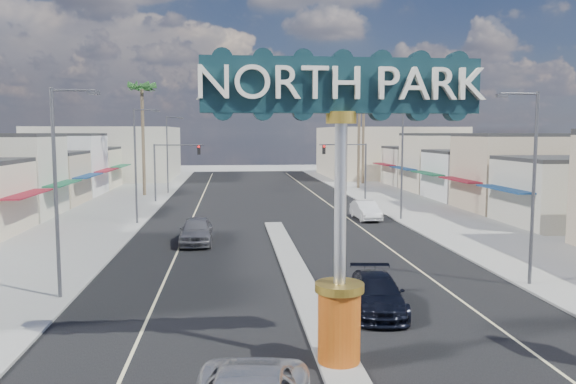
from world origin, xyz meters
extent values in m
plane|color=gray|center=(0.00, 30.00, 0.00)|extent=(160.00, 160.00, 0.00)
cube|color=black|center=(0.00, 30.00, 0.01)|extent=(20.00, 120.00, 0.01)
cube|color=gray|center=(0.00, 14.00, 0.08)|extent=(1.30, 30.00, 0.16)
cube|color=gray|center=(-14.00, 30.00, 0.06)|extent=(8.00, 120.00, 0.12)
cube|color=gray|center=(14.00, 30.00, 0.06)|extent=(8.00, 120.00, 0.12)
cube|color=beige|center=(-24.00, 43.00, 3.00)|extent=(12.00, 42.00, 6.00)
cube|color=#B7B29E|center=(24.00, 43.00, 3.00)|extent=(12.00, 42.00, 6.00)
cube|color=#B7B29E|center=(-22.00, 75.00, 4.00)|extent=(20.00, 20.00, 8.00)
cube|color=beige|center=(22.00, 75.00, 4.00)|extent=(20.00, 20.00, 8.00)
cylinder|color=#D64B10|center=(0.00, 2.00, 1.26)|extent=(1.30, 1.30, 2.20)
cylinder|color=gold|center=(0.00, 2.00, 2.49)|extent=(1.50, 1.50, 0.25)
cylinder|color=#B7B7BC|center=(0.00, 2.00, 5.01)|extent=(0.36, 0.36, 4.80)
cylinder|color=gold|center=(0.00, 2.00, 7.58)|extent=(0.90, 0.90, 0.35)
cube|color=#0F292F|center=(0.00, 2.00, 8.51)|extent=(8.20, 0.50, 1.60)
cylinder|color=#47474C|center=(-11.00, 44.00, 3.00)|extent=(0.18, 0.18, 6.00)
cylinder|color=#47474C|center=(-8.50, 44.00, 5.90)|extent=(5.00, 0.12, 0.12)
cube|color=black|center=(-6.50, 44.00, 5.40)|extent=(0.32, 0.32, 1.00)
sphere|color=red|center=(-6.50, 43.82, 5.72)|extent=(0.22, 0.22, 0.22)
cylinder|color=#47474C|center=(11.00, 44.00, 3.00)|extent=(0.18, 0.18, 6.00)
cylinder|color=#47474C|center=(8.50, 44.00, 5.90)|extent=(5.00, 0.12, 0.12)
cube|color=black|center=(6.50, 44.00, 5.40)|extent=(0.32, 0.32, 1.00)
sphere|color=red|center=(6.50, 43.82, 5.72)|extent=(0.22, 0.22, 0.22)
cylinder|color=#47474C|center=(-10.60, 10.00, 4.50)|extent=(0.16, 0.16, 9.00)
cylinder|color=#47474C|center=(-9.70, 10.00, 8.90)|extent=(1.80, 0.10, 0.10)
cube|color=#47474C|center=(-8.90, 10.00, 8.80)|extent=(0.50, 0.22, 0.15)
cylinder|color=#47474C|center=(-10.60, 30.00, 4.50)|extent=(0.16, 0.16, 9.00)
cylinder|color=#47474C|center=(-9.70, 30.00, 8.90)|extent=(1.80, 0.10, 0.10)
cube|color=#47474C|center=(-8.90, 30.00, 8.80)|extent=(0.50, 0.22, 0.15)
cylinder|color=#47474C|center=(-10.60, 52.00, 4.50)|extent=(0.16, 0.16, 9.00)
cylinder|color=#47474C|center=(-9.70, 52.00, 8.90)|extent=(1.80, 0.10, 0.10)
cube|color=#47474C|center=(-8.90, 52.00, 8.80)|extent=(0.50, 0.22, 0.15)
cylinder|color=#47474C|center=(10.60, 10.00, 4.50)|extent=(0.16, 0.16, 9.00)
cylinder|color=#47474C|center=(9.70, 10.00, 8.90)|extent=(1.80, 0.10, 0.10)
cube|color=#47474C|center=(8.90, 10.00, 8.80)|extent=(0.50, 0.22, 0.15)
cylinder|color=#47474C|center=(10.60, 30.00, 4.50)|extent=(0.16, 0.16, 9.00)
cylinder|color=#47474C|center=(9.70, 30.00, 8.90)|extent=(1.80, 0.10, 0.10)
cube|color=#47474C|center=(8.90, 30.00, 8.80)|extent=(0.50, 0.22, 0.15)
cylinder|color=#47474C|center=(10.60, 52.00, 4.50)|extent=(0.16, 0.16, 9.00)
cylinder|color=#47474C|center=(9.70, 52.00, 8.90)|extent=(1.80, 0.10, 0.10)
cube|color=#47474C|center=(8.90, 52.00, 8.80)|extent=(0.50, 0.22, 0.15)
cylinder|color=brown|center=(-13.00, 50.00, 6.00)|extent=(0.36, 0.36, 12.00)
cylinder|color=brown|center=(13.00, 56.00, 5.50)|extent=(0.36, 0.36, 11.00)
cylinder|color=brown|center=(15.00, 62.00, 6.50)|extent=(0.36, 0.36, 13.00)
imported|color=black|center=(2.53, 7.11, 0.73)|extent=(2.63, 5.21, 1.45)
imported|color=slate|center=(-5.50, 21.78, 0.87)|extent=(2.06, 5.09, 1.73)
imported|color=silver|center=(7.80, 30.62, 0.76)|extent=(1.79, 4.68, 1.52)
camera|label=1|loc=(-3.23, -14.35, 7.14)|focal=35.00mm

